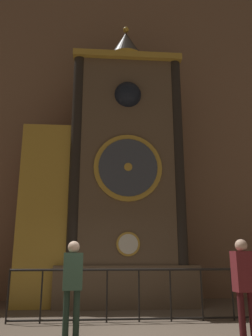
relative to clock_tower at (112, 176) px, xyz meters
name	(u,v)px	position (x,y,z in m)	size (l,w,h in m)	color
cathedral_back_wall	(109,119)	(-0.08, 1.30, 2.41)	(24.00, 0.32, 12.12)	#846047
clock_tower	(112,176)	(0.00, 0.00, 0.00)	(4.97, 1.85, 8.92)	brown
railing_fence	(139,292)	(0.52, -2.23, -3.04)	(5.52, 0.05, 1.08)	black
visitor_near	(73,278)	(-0.81, -3.44, -2.67)	(0.36, 0.26, 1.62)	#213427
visitor_far	(244,279)	(2.08, -4.03, -2.66)	(0.36, 0.26, 1.64)	#461518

